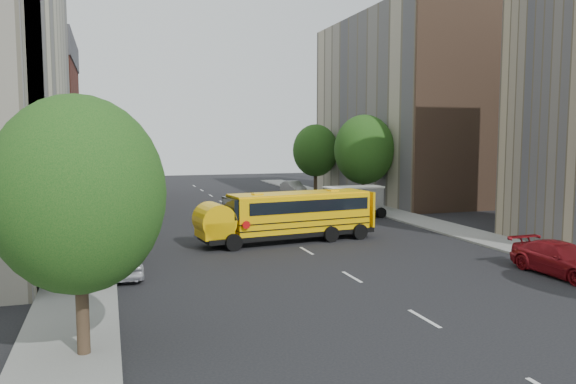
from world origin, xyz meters
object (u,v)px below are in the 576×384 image
street_tree_2 (97,155)px  street_tree_1 (89,165)px  school_bus (287,214)px  parked_car_2 (126,199)px  parked_car_3 (562,259)px  parked_car_4 (340,197)px  street_tree_4 (364,150)px  parked_car_1 (118,212)px  street_tree_5 (315,151)px  street_tree_0 (78,195)px  parked_car_5 (293,188)px  safari_truck (348,201)px  parked_car_0 (125,262)px

street_tree_2 → street_tree_1: bearing=-90.0°
school_bus → parked_car_2: school_bus is taller
parked_car_3 → parked_car_4: (0.49, 26.56, 0.03)m
street_tree_4 → school_bus: (-11.18, -13.08, -3.41)m
street_tree_1 → school_bus: 12.33m
parked_car_1 → street_tree_5: bearing=-150.4°
street_tree_2 → parked_car_1: bearing=-47.1°
parked_car_1 → parked_car_3: parked_car_3 is taller
street_tree_1 → street_tree_5: size_ratio=1.05×
street_tree_0 → parked_car_5: street_tree_0 is taller
street_tree_0 → parked_car_1: 26.83m
street_tree_2 → parked_car_3: (20.11, -24.62, -4.09)m
street_tree_2 → parked_car_5: street_tree_2 is taller
parked_car_5 → street_tree_4: bearing=-85.2°
parked_car_1 → parked_car_4: parked_car_4 is taller
school_bus → safari_truck: size_ratio=1.89×
parked_car_5 → parked_car_3: bearing=-94.4°
street_tree_4 → parked_car_1: 21.12m
street_tree_5 → school_bus: bearing=-114.0°
parked_car_2 → school_bus: bearing=114.5°
street_tree_2 → parked_car_5: (19.80, 12.94, -4.13)m
street_tree_0 → parked_car_2: (2.20, 34.36, -3.86)m
parked_car_1 → parked_car_5: (18.40, 14.45, 0.04)m
street_tree_1 → street_tree_2: bearing=90.0°
street_tree_5 → parked_car_4: bearing=-97.9°
parked_car_4 → parked_car_5: parked_car_4 is taller
parked_car_0 → parked_car_4: bearing=-132.9°
parked_car_0 → parked_car_1: size_ratio=0.95×
street_tree_4 → safari_truck: bearing=-126.1°
street_tree_1 → street_tree_2: (0.00, 18.00, -0.12)m
street_tree_1 → parked_car_5: (19.80, 30.94, -4.25)m
street_tree_1 → street_tree_2: size_ratio=1.03×
street_tree_1 → school_bus: street_tree_1 is taller
street_tree_0 → parked_car_2: 34.65m
parked_car_0 → parked_car_2: size_ratio=0.68×
safari_truck → parked_car_5: 18.14m
street_tree_2 → street_tree_4: street_tree_4 is taller
safari_truck → street_tree_4: bearing=50.8°
street_tree_2 → safari_truck: bearing=-15.7°
street_tree_0 → parked_car_0: street_tree_0 is taller
parked_car_1 → parked_car_3: (18.71, -23.12, 0.08)m
parked_car_2 → street_tree_0: bearing=87.0°
street_tree_0 → parked_car_1: street_tree_0 is taller
parked_car_1 → parked_car_2: (0.80, 7.87, 0.12)m
street_tree_2 → parked_car_0: bearing=-85.7°
parked_car_4 → safari_truck: bearing=-109.5°
parked_car_0 → parked_car_5: 36.68m
safari_truck → street_tree_0: bearing=-131.7°
street_tree_4 → parked_car_3: (-1.89, -24.62, -4.34)m
street_tree_2 → street_tree_5: size_ratio=1.03×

